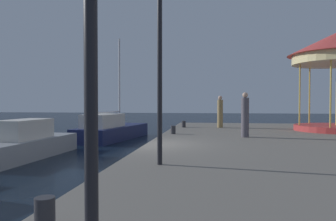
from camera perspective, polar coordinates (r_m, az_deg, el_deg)
The scene contains 9 objects.
ground_plane at distance 12.11m, azimuth -3.93°, elevation -9.66°, with size 120.00×120.00×0.00m, color black.
sailboat_navy at distance 20.58m, azimuth -10.06°, elevation -3.36°, with size 3.24×6.86×6.53m.
motorboat_grey at distance 14.85m, azimuth -23.77°, elevation -5.39°, with size 2.04×5.74×1.62m.
lamp_post_mid_promenade at distance 8.05m, azimuth -1.47°, elevation 12.28°, with size 0.36×0.36×4.47m.
bollard_south at distance 4.28m, azimuth -20.91°, elevation -16.69°, with size 0.24×0.24×0.40m, color #2D2D33.
bollard_center at distance 19.88m, azimuth 2.79°, elevation -2.41°, with size 0.24×0.24×0.40m, color #2D2D33.
bollard_north at distance 15.71m, azimuth 0.92°, elevation -3.43°, with size 0.24×0.24×0.40m, color #2D2D33.
person_mid_promenade at distance 14.61m, azimuth 13.44°, elevation -0.95°, with size 0.34×0.34×1.98m.
person_by_the_water at distance 19.94m, azimuth 9.18°, elevation -0.36°, with size 0.34×0.34×1.94m.
Camera 1 is at (2.44, -11.64, 2.32)m, focal length 34.54 mm.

